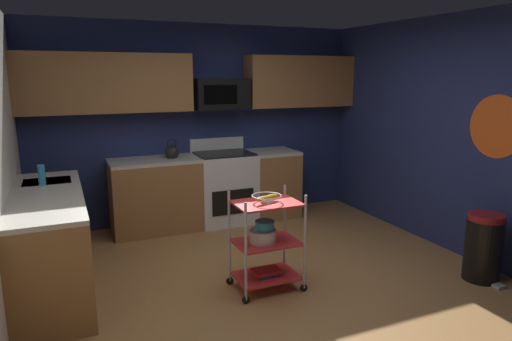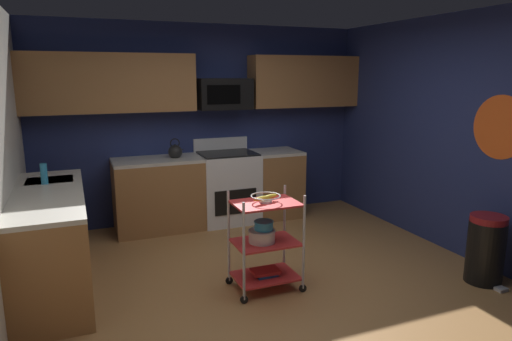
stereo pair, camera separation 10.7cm
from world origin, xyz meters
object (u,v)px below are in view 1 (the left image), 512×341
at_px(trash_can, 483,247).
at_px(rolling_cart, 266,242).
at_px(kettle, 172,152).
at_px(oven_range, 224,187).
at_px(dish_soap_bottle, 42,175).
at_px(mixing_bowl_large, 263,236).
at_px(microwave, 220,94).
at_px(mixing_bowl_small, 265,225).
at_px(fruit_bowl, 267,197).
at_px(book_stack, 266,272).

bearing_deg(trash_can, rolling_cart, 161.65).
bearing_deg(kettle, oven_range, 0.32).
bearing_deg(dish_soap_bottle, rolling_cart, -30.70).
relative_size(rolling_cart, mixing_bowl_large, 3.63).
bearing_deg(dish_soap_bottle, microwave, 25.66).
bearing_deg(trash_can, mixing_bowl_small, 161.69).
bearing_deg(rolling_cart, mixing_bowl_small, 167.72).
bearing_deg(mixing_bowl_large, trash_can, -18.05).
bearing_deg(rolling_cart, mixing_bowl_large, 180.00).
bearing_deg(oven_range, microwave, 90.26).
height_order(microwave, mixing_bowl_large, microwave).
relative_size(oven_range, mixing_bowl_small, 6.04).
height_order(mixing_bowl_small, dish_soap_bottle, dish_soap_bottle).
height_order(oven_range, fruit_bowl, oven_range).
bearing_deg(fruit_bowl, trash_can, -18.35).
distance_m(microwave, book_stack, 2.65).
bearing_deg(fruit_bowl, dish_soap_bottle, 149.30).
height_order(kettle, trash_can, kettle).
bearing_deg(oven_range, rolling_cart, -98.80).
height_order(mixing_bowl_large, mixing_bowl_small, mixing_bowl_small).
relative_size(microwave, mixing_bowl_small, 3.85).
xyz_separation_m(kettle, trash_can, (2.37, -2.68, -0.67)).
distance_m(oven_range, mixing_bowl_small, 2.05).
bearing_deg(dish_soap_bottle, oven_range, 23.35).
xyz_separation_m(mixing_bowl_small, trash_can, (2.01, -0.66, -0.29)).
xyz_separation_m(fruit_bowl, trash_can, (1.99, -0.66, -0.55)).
relative_size(fruit_bowl, book_stack, 1.03).
distance_m(rolling_cart, mixing_bowl_large, 0.07).
distance_m(mixing_bowl_large, mixing_bowl_small, 0.10).
bearing_deg(oven_range, kettle, -179.68).
xyz_separation_m(rolling_cart, kettle, (-0.38, 2.02, 0.54)).
xyz_separation_m(mixing_bowl_large, trash_can, (2.03, -0.66, -0.19)).
xyz_separation_m(microwave, kettle, (-0.69, -0.11, -0.70)).
bearing_deg(oven_range, mixing_bowl_large, -99.79).
distance_m(microwave, mixing_bowl_small, 2.41).
height_order(rolling_cart, mixing_bowl_large, rolling_cart).
bearing_deg(kettle, dish_soap_bottle, -147.72).
bearing_deg(microwave, fruit_bowl, -98.36).
xyz_separation_m(microwave, mixing_bowl_large, (-0.35, -2.13, -1.18)).
relative_size(fruit_bowl, trash_can, 0.41).
relative_size(fruit_bowl, kettle, 1.03).
height_order(kettle, dish_soap_bottle, kettle).
distance_m(fruit_bowl, trash_can, 2.17).
relative_size(microwave, trash_can, 1.06).
bearing_deg(rolling_cart, trash_can, -18.35).
bearing_deg(book_stack, mixing_bowl_large, 180.00).
bearing_deg(mixing_bowl_small, kettle, 100.08).
distance_m(mixing_bowl_small, dish_soap_bottle, 2.17).
distance_m(mixing_bowl_large, book_stack, 0.36).
distance_m(oven_range, microwave, 1.23).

